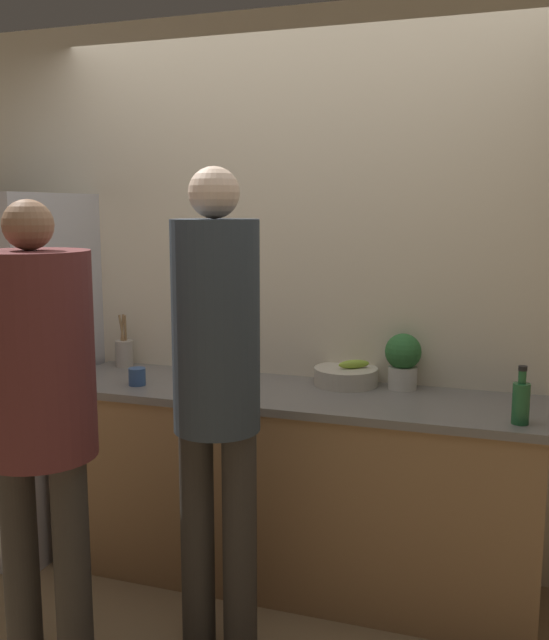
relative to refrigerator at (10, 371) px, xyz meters
The scene contains 12 objects.
ground_plane 1.73m from the refrigerator, 10.77° to the right, with size 14.00×14.00×0.00m, color #8C704C.
wall_back 1.56m from the refrigerator, 14.48° to the left, with size 5.20×0.06×2.60m.
counter 1.53m from the refrigerator, ahead, with size 2.19×0.63×0.89m.
refrigerator is the anchor object (origin of this frame).
person_left 1.21m from the refrigerator, 46.18° to the right, with size 0.41×0.41×1.73m.
person_center 1.49m from the refrigerator, 21.58° to the right, with size 0.32×0.32×1.84m.
fruit_bowl 1.70m from the refrigerator, ahead, with size 0.29×0.29×0.12m.
utensil_crock 0.58m from the refrigerator, 26.89° to the left, with size 0.09×0.09×0.27m.
bottle_amber 1.13m from the refrigerator, ahead, with size 0.05×0.05×0.15m.
bottle_green 2.44m from the refrigerator, ahead, with size 0.07×0.07×0.22m.
cup_blue 0.77m from the refrigerator, ahead, with size 0.08×0.08×0.08m.
potted_plant 1.96m from the refrigerator, ahead, with size 0.16×0.16×0.25m.
Camera 1 is at (0.94, -2.61, 1.70)m, focal length 40.00 mm.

